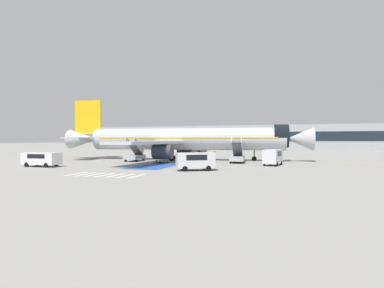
{
  "coord_description": "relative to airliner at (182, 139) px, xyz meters",
  "views": [
    {
      "loc": [
        17.9,
        -51.63,
        3.67
      ],
      "look_at": [
        2.55,
        -2.17,
        2.97
      ],
      "focal_mm": 28.0,
      "sensor_mm": 36.0,
      "label": 1
    }
  ],
  "objects": [
    {
      "name": "ground_plane",
      "position": [
        0.1,
        -0.06,
        -3.8
      ],
      "size": [
        600.0,
        600.0,
        0.0
      ],
      "primitive_type": "plane",
      "color": "gray"
    },
    {
      "name": "apron_leadline_yellow",
      "position": [
        0.68,
        0.06,
        -3.8
      ],
      "size": [
        78.91,
        6.95,
        0.01
      ],
      "primitive_type": "cube",
      "rotation": [
        0.0,
        0.0,
        -1.49
      ],
      "color": "gold",
      "rests_on": "ground_plane"
    },
    {
      "name": "apron_stand_patch_blue",
      "position": [
        0.68,
        -12.81,
        -3.8
      ],
      "size": [
        5.14,
        11.37,
        0.01
      ],
      "primitive_type": "cube",
      "color": "#2856A8",
      "rests_on": "ground_plane"
    },
    {
      "name": "apron_walkway_bar_0",
      "position": [
        -3.52,
        -24.56,
        -3.8
      ],
      "size": [
        0.44,
        3.6,
        0.01
      ],
      "primitive_type": "cube",
      "color": "silver",
      "rests_on": "ground_plane"
    },
    {
      "name": "apron_walkway_bar_1",
      "position": [
        -2.32,
        -24.56,
        -3.8
      ],
      "size": [
        0.44,
        3.6,
        0.01
      ],
      "primitive_type": "cube",
      "color": "silver",
      "rests_on": "ground_plane"
    },
    {
      "name": "apron_walkway_bar_2",
      "position": [
        -1.12,
        -24.56,
        -3.8
      ],
      "size": [
        0.44,
        3.6,
        0.01
      ],
      "primitive_type": "cube",
      "color": "silver",
      "rests_on": "ground_plane"
    },
    {
      "name": "apron_walkway_bar_3",
      "position": [
        0.08,
        -24.56,
        -3.8
      ],
      "size": [
        0.44,
        3.6,
        0.01
      ],
      "primitive_type": "cube",
      "color": "silver",
      "rests_on": "ground_plane"
    },
    {
      "name": "apron_walkway_bar_4",
      "position": [
        1.28,
        -24.56,
        -3.8
      ],
      "size": [
        0.44,
        3.6,
        0.01
      ],
      "primitive_type": "cube",
      "color": "silver",
      "rests_on": "ground_plane"
    },
    {
      "name": "apron_walkway_bar_5",
      "position": [
        2.48,
        -24.56,
        -3.8
      ],
      "size": [
        0.44,
        3.6,
        0.01
      ],
      "primitive_type": "cube",
      "color": "silver",
      "rests_on": "ground_plane"
    },
    {
      "name": "apron_walkway_bar_6",
      "position": [
        3.68,
        -24.56,
        -3.8
      ],
      "size": [
        0.44,
        3.6,
        0.01
      ],
      "primitive_type": "cube",
      "color": "silver",
      "rests_on": "ground_plane"
    },
    {
      "name": "airliner",
      "position": [
        0.0,
        0.0,
        0.0
      ],
      "size": [
        45.69,
        36.78,
        11.43
      ],
      "rotation": [
        0.0,
        0.0,
        -1.49
      ],
      "color": "#B7BCC4",
      "rests_on": "ground_plane"
    },
    {
      "name": "boarding_stairs_forward",
      "position": [
        10.7,
        -3.64,
        -2.79
      ],
      "size": [
        2.6,
        5.38,
        4.21
      ],
      "rotation": [
        0.0,
        0.0,
        0.09
      ],
      "color": "#ADB2BA",
      "rests_on": "ground_plane"
    },
    {
      "name": "boarding_stairs_aft",
      "position": [
        -6.82,
        -5.14,
        -2.78
      ],
      "size": [
        2.6,
        5.38,
        4.23
      ],
      "rotation": [
        0.0,
        0.0,
        0.09
      ],
      "color": "#ADB2BA",
      "rests_on": "ground_plane"
    },
    {
      "name": "fuel_tanker",
      "position": [
        -6.34,
        25.42,
        -2.17
      ],
      "size": [
        8.61,
        3.09,
        3.25
      ],
      "rotation": [
        0.0,
        0.0,
        1.51
      ],
      "color": "#38383D",
      "rests_on": "ground_plane"
    },
    {
      "name": "service_van_0",
      "position": [
        -13.8,
        -18.76,
        -2.63
      ],
      "size": [
        5.21,
        2.11,
        1.94
      ],
      "rotation": [
        0.0,
        0.0,
        1.59
      ],
      "color": "silver",
      "rests_on": "ground_plane"
    },
    {
      "name": "service_van_1",
      "position": [
        16.39,
        -7.11,
        -2.45
      ],
      "size": [
        2.75,
        4.53,
        2.27
      ],
      "rotation": [
        0.0,
        0.0,
        2.92
      ],
      "color": "silver",
      "rests_on": "ground_plane"
    },
    {
      "name": "service_van_2",
      "position": [
        7.76,
        -17.37,
        -2.53
      ],
      "size": [
        4.94,
        3.87,
        2.12
      ],
      "rotation": [
        0.0,
        0.0,
        2.04
      ],
      "color": "silver",
      "rests_on": "ground_plane"
    },
    {
      "name": "baggage_cart",
      "position": [
        -0.94,
        -7.01,
        -3.55
      ],
      "size": [
        2.8,
        2.96,
        0.87
      ],
      "rotation": [
        0.0,
        0.0,
        3.82
      ],
      "color": "gray",
      "rests_on": "ground_plane"
    },
    {
      "name": "ground_crew_0",
      "position": [
        3.61,
        -5.69,
        -2.83
      ],
      "size": [
        0.47,
        0.46,
        1.7
      ],
      "rotation": [
        0.0,
        0.0,
        3.87
      ],
      "color": "#191E38",
      "rests_on": "ground_plane"
    },
    {
      "name": "ground_crew_1",
      "position": [
        4.33,
        -6.6,
        -2.85
      ],
      "size": [
        0.26,
        0.44,
        1.65
      ],
      "rotation": [
        0.0,
        0.0,
        4.78
      ],
      "color": "#191E38",
      "rests_on": "ground_plane"
    },
    {
      "name": "ground_crew_2",
      "position": [
        6.68,
        -2.27,
        -2.77
      ],
      "size": [
        0.34,
        0.48,
        1.78
      ],
      "rotation": [
        0.0,
        0.0,
        1.86
      ],
      "color": "#2D2D33",
      "rests_on": "ground_plane"
    },
    {
      "name": "terminal_building",
      "position": [
        0.14,
        61.09,
        0.66
      ],
      "size": [
        110.26,
        12.1,
        8.91
      ],
      "color": "#9EA3A8",
      "rests_on": "ground_plane"
    }
  ]
}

